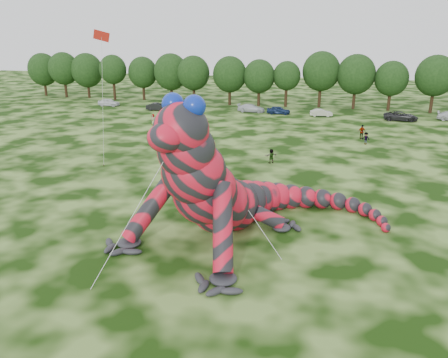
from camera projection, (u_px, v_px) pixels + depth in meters
ground at (169, 221)px, 32.97m from camera, size 240.00×240.00×0.00m
inflatable_gecko at (231, 160)px, 30.27m from camera, size 23.22×25.12×10.20m
flying_kite at (102, 46)px, 40.05m from camera, size 3.27×2.88×14.07m
tree_0 at (44, 74)px, 99.39m from camera, size 6.91×6.22×9.51m
tree_1 at (64, 75)px, 96.71m from camera, size 6.74×6.07×9.81m
tree_2 at (87, 76)px, 96.05m from camera, size 7.04×6.34×9.64m
tree_3 at (113, 78)px, 92.69m from camera, size 5.81×5.23×9.44m
tree_4 at (143, 78)px, 92.74m from camera, size 6.22×5.60×9.06m
tree_5 at (171, 78)px, 90.73m from camera, size 7.16×6.44×9.80m
tree_6 at (194, 80)px, 87.78m from camera, size 6.52×5.86×9.49m
tree_7 at (230, 81)px, 86.02m from camera, size 6.68×6.01×9.48m
tree_8 at (259, 83)px, 84.80m from camera, size 6.14×5.53×8.94m
tree_9 at (286, 84)px, 83.84m from camera, size 5.27×4.74×8.68m
tree_10 at (321, 80)px, 83.10m from camera, size 7.09×6.38×10.50m
tree_11 at (355, 82)px, 81.21m from camera, size 7.01×6.31×10.07m
tree_12 at (391, 86)px, 79.41m from camera, size 5.99×5.39×8.97m
tree_13 at (434, 84)px, 76.88m from camera, size 6.83×6.15×10.13m
car_0 at (109, 102)px, 85.79m from camera, size 4.29×1.77×1.45m
car_1 at (158, 107)px, 80.74m from camera, size 4.31×1.84×1.38m
car_2 at (184, 106)px, 81.23m from camera, size 5.24×2.91×1.39m
car_3 at (251, 108)px, 79.10m from camera, size 4.98×2.12×1.43m
car_4 at (279, 110)px, 77.05m from camera, size 4.12×1.68×1.40m
car_5 at (321, 113)px, 74.98m from camera, size 3.96×1.93×1.25m
car_6 at (401, 116)px, 71.10m from camera, size 5.39×2.56×1.49m
spectator_3 at (362, 132)px, 58.71m from camera, size 1.19×0.89×1.87m
spectator_4 at (153, 119)px, 67.88m from camera, size 0.96×0.82×1.67m
spectator_1 at (212, 141)px, 53.84m from camera, size 0.96×0.84×1.67m
spectator_2 at (366, 138)px, 55.68m from camera, size 1.16×0.94×1.57m
spectator_5 at (271, 156)px, 47.54m from camera, size 1.44×1.26×1.58m
spectator_0 at (173, 144)px, 52.10m from camera, size 0.45×0.67×1.82m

